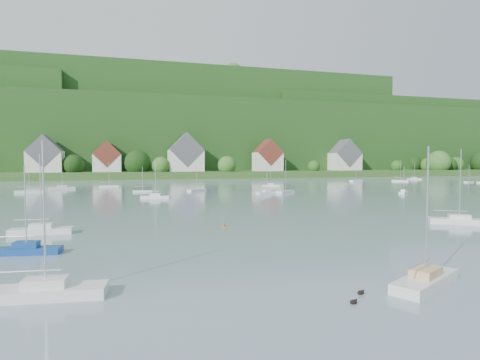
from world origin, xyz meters
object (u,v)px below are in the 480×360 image
object	(u,v)px
near_sailboat_1	(26,249)
near_sailboat_6	(41,230)
near_sailboat_0	(46,290)
near_sailboat_2	(426,279)
near_sailboat_4	(459,220)

from	to	relation	value
near_sailboat_1	near_sailboat_6	distance (m)	9.36
near_sailboat_6	near_sailboat_1	bearing A→B (deg)	-81.93
near_sailboat_0	near_sailboat_2	xyz separation A→B (m)	(21.39, -3.81, -0.01)
near_sailboat_2	near_sailboat_6	world-z (taller)	near_sailboat_2
near_sailboat_0	near_sailboat_2	distance (m)	21.73
near_sailboat_1	near_sailboat_2	xyz separation A→B (m)	(25.06, -15.47, 0.03)
near_sailboat_0	near_sailboat_6	size ratio (longest dim) A/B	1.04
near_sailboat_6	near_sailboat_4	bearing A→B (deg)	-4.44
near_sailboat_4	near_sailboat_6	bearing A→B (deg)	-155.01
near_sailboat_1	near_sailboat_4	xyz separation A→B (m)	(45.88, 3.02, 0.05)
near_sailboat_2	near_sailboat_0	bearing A→B (deg)	141.33
near_sailboat_0	near_sailboat_1	distance (m)	12.22
near_sailboat_4	near_sailboat_0	bearing A→B (deg)	-128.14
near_sailboat_1	near_sailboat_2	world-z (taller)	near_sailboat_2
near_sailboat_4	near_sailboat_6	distance (m)	47.08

